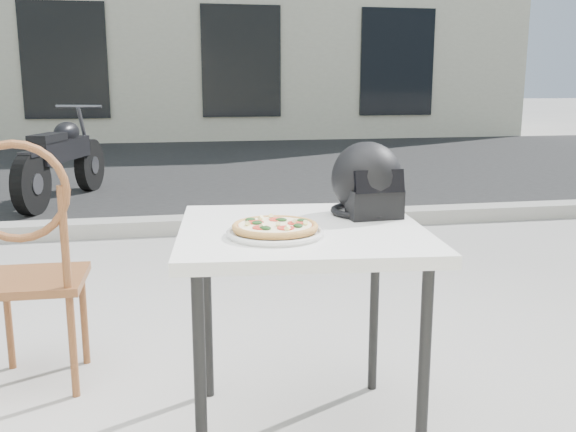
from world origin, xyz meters
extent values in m
plane|color=#9C9994|center=(0.00, 0.00, 0.00)|extent=(80.00, 80.00, 0.00)
cube|color=black|center=(0.00, 7.00, 0.00)|extent=(30.00, 8.00, 0.00)
cube|color=gray|center=(0.00, 3.00, 0.06)|extent=(30.00, 0.25, 0.12)
cube|color=black|center=(-1.70, 10.98, 1.60)|extent=(1.60, 0.08, 2.20)
cube|color=black|center=(1.70, 10.98, 1.60)|extent=(1.60, 0.08, 2.20)
cube|color=black|center=(5.00, 10.98, 1.60)|extent=(1.60, 0.08, 2.20)
cube|color=silver|center=(0.54, -0.22, 0.73)|extent=(0.87, 0.87, 0.04)
cylinder|color=black|center=(0.19, -0.51, 0.36)|extent=(0.04, 0.04, 0.71)
cylinder|color=black|center=(0.84, -0.57, 0.36)|extent=(0.04, 0.04, 0.71)
cylinder|color=black|center=(0.25, 0.14, 0.36)|extent=(0.04, 0.04, 0.71)
cylinder|color=black|center=(0.90, 0.08, 0.36)|extent=(0.04, 0.04, 0.71)
cylinder|color=silver|center=(0.44, -0.32, 0.76)|extent=(0.31, 0.31, 0.01)
torus|color=silver|center=(0.44, -0.32, 0.76)|extent=(0.33, 0.33, 0.02)
cylinder|color=#C68F48|center=(0.44, -0.32, 0.78)|extent=(0.30, 0.30, 0.01)
torus|color=#C68F48|center=(0.44, -0.32, 0.78)|extent=(0.31, 0.31, 0.02)
cylinder|color=#B22313|center=(0.44, -0.32, 0.78)|extent=(0.27, 0.27, 0.00)
cylinder|color=#FFF0C3|center=(0.44, -0.32, 0.79)|extent=(0.26, 0.26, 0.00)
cylinder|color=red|center=(0.50, -0.32, 0.79)|extent=(0.06, 0.06, 0.00)
cylinder|color=red|center=(0.46, -0.26, 0.79)|extent=(0.06, 0.06, 0.00)
cylinder|color=red|center=(0.38, -0.29, 0.79)|extent=(0.06, 0.06, 0.00)
cylinder|color=red|center=(0.39, -0.36, 0.79)|extent=(0.06, 0.06, 0.00)
cylinder|color=red|center=(0.46, -0.38, 0.79)|extent=(0.06, 0.06, 0.00)
ellipsoid|color=#163814|center=(0.47, -0.28, 0.79)|extent=(0.04, 0.04, 0.01)
ellipsoid|color=#163814|center=(0.39, -0.30, 0.79)|extent=(0.05, 0.05, 0.01)
ellipsoid|color=#163814|center=(0.50, -0.37, 0.79)|extent=(0.03, 0.04, 0.01)
ellipsoid|color=#163814|center=(0.40, -0.38, 0.79)|extent=(0.05, 0.05, 0.01)
ellipsoid|color=#163814|center=(0.53, -0.30, 0.79)|extent=(0.04, 0.03, 0.01)
ellipsoid|color=#163814|center=(0.37, -0.25, 0.79)|extent=(0.05, 0.05, 0.01)
cylinder|color=#F1EB93|center=(0.44, -0.35, 0.79)|extent=(0.02, 0.02, 0.02)
cylinder|color=#F1EB93|center=(0.40, -0.25, 0.79)|extent=(0.02, 0.02, 0.02)
cylinder|color=#F1EB93|center=(0.50, -0.33, 0.79)|extent=(0.02, 0.02, 0.02)
cylinder|color=#F1EB93|center=(0.44, -0.23, 0.79)|extent=(0.02, 0.02, 0.02)
cylinder|color=#F1EB93|center=(0.46, -0.41, 0.79)|extent=(0.02, 0.02, 0.02)
cylinder|color=#F1EB93|center=(0.35, -0.33, 0.79)|extent=(0.02, 0.02, 0.02)
cylinder|color=#F1EB93|center=(0.53, -0.35, 0.79)|extent=(0.02, 0.02, 0.02)
cylinder|color=#F1EB93|center=(0.39, -0.37, 0.79)|extent=(0.02, 0.02, 0.02)
ellipsoid|color=black|center=(0.81, -0.06, 0.88)|extent=(0.27, 0.28, 0.26)
cube|color=black|center=(0.82, -0.14, 0.80)|extent=(0.19, 0.11, 0.10)
torus|color=black|center=(0.81, -0.06, 0.77)|extent=(0.27, 0.27, 0.02)
cube|color=black|center=(0.82, -0.17, 0.89)|extent=(0.18, 0.05, 0.08)
cube|color=brown|center=(-0.42, 0.39, 0.44)|extent=(0.40, 0.40, 0.03)
cylinder|color=brown|center=(-0.26, 0.54, 0.21)|extent=(0.03, 0.03, 0.43)
cylinder|color=brown|center=(-0.57, 0.55, 0.21)|extent=(0.03, 0.03, 0.43)
cylinder|color=brown|center=(-0.27, 0.23, 0.21)|extent=(0.03, 0.03, 0.43)
cylinder|color=brown|center=(-0.27, 0.22, 0.64)|extent=(0.03, 0.03, 0.41)
torus|color=brown|center=(-0.42, 0.23, 0.82)|extent=(0.38, 0.04, 0.38)
cylinder|color=black|center=(-0.72, 5.25, 0.29)|extent=(0.28, 0.59, 0.58)
cylinder|color=slate|center=(-0.72, 5.25, 0.29)|extent=(0.18, 0.22, 0.19)
cylinder|color=black|center=(-1.10, 3.95, 0.29)|extent=(0.28, 0.59, 0.58)
cylinder|color=slate|center=(-1.10, 3.95, 0.29)|extent=(0.18, 0.22, 0.19)
cube|color=black|center=(-0.91, 4.60, 0.53)|extent=(0.45, 1.03, 0.21)
ellipsoid|color=black|center=(-0.87, 4.74, 0.70)|extent=(0.32, 0.45, 0.22)
cube|color=black|center=(-0.99, 4.32, 0.68)|extent=(0.32, 0.52, 0.08)
cylinder|color=slate|center=(-0.74, 5.18, 0.60)|extent=(0.13, 0.31, 0.69)
cylinder|color=slate|center=(-0.77, 5.07, 0.95)|extent=(0.49, 0.17, 0.03)
cube|color=black|center=(-1.10, 3.97, 0.56)|extent=(0.19, 0.24, 0.05)
camera|label=1|loc=(0.11, -2.21, 1.22)|focal=40.00mm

